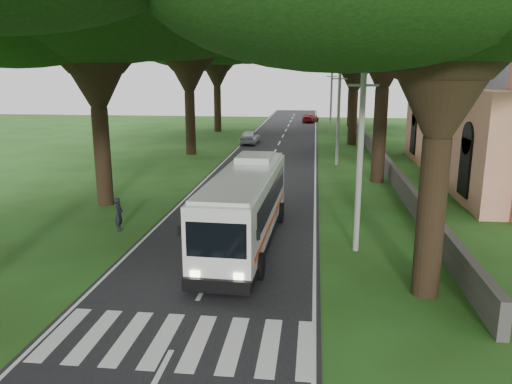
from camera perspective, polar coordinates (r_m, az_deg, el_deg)
name	(u,v)px	position (r m, az deg, el deg)	size (l,w,h in m)	color
ground	(194,309)	(16.35, -7.14, -13.08)	(140.00, 140.00, 0.00)	#224213
road	(268,166)	(40.00, 1.35, 3.04)	(8.00, 120.00, 0.04)	black
crosswalk	(177,342)	(14.65, -9.06, -16.52)	(8.00, 3.00, 0.01)	silver
property_wall	(384,163)	(39.11, 14.47, 3.25)	(0.35, 50.00, 1.20)	#383533
pole_near	(360,152)	(20.49, 11.82, 4.50)	(1.60, 0.24, 8.00)	gray
pole_mid	(339,113)	(40.33, 9.42, 8.93)	(1.60, 0.24, 8.00)	gray
pole_far	(331,99)	(60.27, 8.59, 10.43)	(1.60, 0.24, 8.00)	gray
tree_l_mida	(91,0)	(28.87, -18.33, 20.14)	(16.14, 16.14, 14.43)	black
tree_l_midb	(187,25)	(45.72, -7.85, 18.38)	(13.94, 13.94, 14.34)	black
tree_l_far	(216,38)	(63.47, -4.56, 17.13)	(16.18, 16.18, 14.82)	black
tree_r_midb	(356,36)	(52.42, 11.40, 17.11)	(13.35, 13.35, 13.77)	black
tree_r_far	(354,41)	(70.45, 11.10, 16.60)	(15.12, 15.12, 14.66)	black
coach_bus	(245,205)	(21.35, -1.21, -1.55)	(2.87, 11.04, 3.23)	silver
distant_car_a	(250,137)	(52.12, -0.70, 6.31)	(1.67, 4.15, 1.41)	#B6B6BB
distant_car_c	(310,118)	(75.58, 6.24, 8.42)	(1.75, 4.30, 1.25)	maroon
pedestrian	(119,214)	(24.27, -15.39, -2.48)	(0.59, 0.38, 1.60)	black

